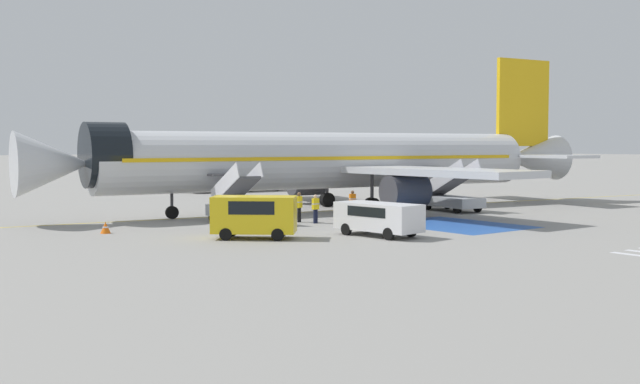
{
  "coord_description": "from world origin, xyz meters",
  "views": [
    {
      "loc": [
        -34.96,
        -42.93,
        4.87
      ],
      "look_at": [
        -3.08,
        -1.96,
        1.54
      ],
      "focal_mm": 42.0,
      "sensor_mm": 36.0,
      "label": 1
    }
  ],
  "objects_px": {
    "boarding_stairs_forward": "(236,208)",
    "ground_crew_1": "(299,205)",
    "traffic_cone_1": "(376,212)",
    "traffic_cone_0": "(106,228)",
    "ground_crew_2": "(316,207)",
    "airliner": "(337,160)",
    "service_van_1": "(254,213)",
    "ground_crew_3": "(393,199)",
    "boarding_stairs_aft": "(452,198)",
    "service_van_0": "(378,216)",
    "ground_crew_0": "(352,201)",
    "fuel_tanker": "(236,173)"
  },
  "relations": [
    {
      "from": "airliner",
      "to": "service_van_0",
      "type": "bearing_deg",
      "value": 157.18
    },
    {
      "from": "traffic_cone_1",
      "to": "service_van_1",
      "type": "bearing_deg",
      "value": -159.69
    },
    {
      "from": "boarding_stairs_forward",
      "to": "ground_crew_1",
      "type": "bearing_deg",
      "value": -20.13
    },
    {
      "from": "ground_crew_0",
      "to": "traffic_cone_0",
      "type": "bearing_deg",
      "value": -172.37
    },
    {
      "from": "ground_crew_2",
      "to": "service_van_0",
      "type": "bearing_deg",
      "value": 81.06
    },
    {
      "from": "fuel_tanker",
      "to": "ground_crew_0",
      "type": "height_order",
      "value": "fuel_tanker"
    },
    {
      "from": "service_van_1",
      "to": "traffic_cone_1",
      "type": "xyz_separation_m",
      "value": [
        12.7,
        4.7,
        -1.01
      ]
    },
    {
      "from": "airliner",
      "to": "ground_crew_2",
      "type": "bearing_deg",
      "value": 140.71
    },
    {
      "from": "airliner",
      "to": "service_van_1",
      "type": "distance_m",
      "value": 17.19
    },
    {
      "from": "boarding_stairs_forward",
      "to": "airliner",
      "type": "bearing_deg",
      "value": 24.68
    },
    {
      "from": "airliner",
      "to": "fuel_tanker",
      "type": "distance_m",
      "value": 23.95
    },
    {
      "from": "ground_crew_1",
      "to": "traffic_cone_1",
      "type": "xyz_separation_m",
      "value": [
        6.07,
        -0.42,
        -0.79
      ]
    },
    {
      "from": "airliner",
      "to": "ground_crew_0",
      "type": "xyz_separation_m",
      "value": [
        -1.93,
        -4.06,
        -2.68
      ]
    },
    {
      "from": "boarding_stairs_forward",
      "to": "ground_crew_3",
      "type": "bearing_deg",
      "value": -2.05
    },
    {
      "from": "service_van_1",
      "to": "ground_crew_1",
      "type": "relative_size",
      "value": 2.38
    },
    {
      "from": "fuel_tanker",
      "to": "service_van_0",
      "type": "height_order",
      "value": "fuel_tanker"
    },
    {
      "from": "service_van_1",
      "to": "ground_crew_0",
      "type": "relative_size",
      "value": 2.56
    },
    {
      "from": "boarding_stairs_forward",
      "to": "service_van_1",
      "type": "distance_m",
      "value": 7.67
    },
    {
      "from": "ground_crew_3",
      "to": "traffic_cone_0",
      "type": "height_order",
      "value": "ground_crew_3"
    },
    {
      "from": "traffic_cone_0",
      "to": "airliner",
      "type": "bearing_deg",
      "value": 9.61
    },
    {
      "from": "boarding_stairs_forward",
      "to": "ground_crew_2",
      "type": "relative_size",
      "value": 3.07
    },
    {
      "from": "service_van_0",
      "to": "service_van_1",
      "type": "xyz_separation_m",
      "value": [
        -5.75,
        3.15,
        0.23
      ]
    },
    {
      "from": "service_van_1",
      "to": "traffic_cone_0",
      "type": "distance_m",
      "value": 8.69
    },
    {
      "from": "service_van_1",
      "to": "ground_crew_2",
      "type": "height_order",
      "value": "service_van_1"
    },
    {
      "from": "airliner",
      "to": "ground_crew_0",
      "type": "height_order",
      "value": "airliner"
    },
    {
      "from": "ground_crew_1",
      "to": "traffic_cone_1",
      "type": "distance_m",
      "value": 6.13
    },
    {
      "from": "ground_crew_0",
      "to": "boarding_stairs_forward",
      "type": "bearing_deg",
      "value": -175.66
    },
    {
      "from": "ground_crew_1",
      "to": "boarding_stairs_forward",
      "type": "bearing_deg",
      "value": -49.22
    },
    {
      "from": "airliner",
      "to": "ground_crew_3",
      "type": "height_order",
      "value": "airliner"
    },
    {
      "from": "boarding_stairs_aft",
      "to": "ground_crew_3",
      "type": "xyz_separation_m",
      "value": [
        -5.5,
        0.37,
        0.11
      ]
    },
    {
      "from": "boarding_stairs_aft",
      "to": "traffic_cone_0",
      "type": "height_order",
      "value": "boarding_stairs_aft"
    },
    {
      "from": "boarding_stairs_forward",
      "to": "ground_crew_0",
      "type": "xyz_separation_m",
      "value": [
        8.59,
        -0.94,
        0.04
      ]
    },
    {
      "from": "ground_crew_1",
      "to": "traffic_cone_1",
      "type": "height_order",
      "value": "ground_crew_1"
    },
    {
      "from": "boarding_stairs_aft",
      "to": "service_van_0",
      "type": "bearing_deg",
      "value": -143.39
    },
    {
      "from": "boarding_stairs_forward",
      "to": "service_van_0",
      "type": "bearing_deg",
      "value": -67.65
    },
    {
      "from": "airliner",
      "to": "service_van_0",
      "type": "xyz_separation_m",
      "value": [
        -7.95,
        -13.26,
        -2.61
      ]
    },
    {
      "from": "traffic_cone_0",
      "to": "boarding_stairs_forward",
      "type": "bearing_deg",
      "value": 0.46
    },
    {
      "from": "traffic_cone_0",
      "to": "ground_crew_2",
      "type": "bearing_deg",
      "value": -13.46
    },
    {
      "from": "airliner",
      "to": "ground_crew_3",
      "type": "relative_size",
      "value": 23.98
    },
    {
      "from": "ground_crew_1",
      "to": "service_van_0",
      "type": "bearing_deg",
      "value": 62.96
    },
    {
      "from": "boarding_stairs_forward",
      "to": "service_van_1",
      "type": "relative_size",
      "value": 1.22
    },
    {
      "from": "boarding_stairs_forward",
      "to": "boarding_stairs_aft",
      "type": "bearing_deg",
      "value": -0.0
    },
    {
      "from": "boarding_stairs_forward",
      "to": "boarding_stairs_aft",
      "type": "relative_size",
      "value": 1.0
    },
    {
      "from": "boarding_stairs_forward",
      "to": "ground_crew_1",
      "type": "xyz_separation_m",
      "value": [
        3.45,
        -1.85,
        0.12
      ]
    },
    {
      "from": "airliner",
      "to": "ground_crew_1",
      "type": "xyz_separation_m",
      "value": [
        -7.07,
        -4.98,
        -2.59
      ]
    },
    {
      "from": "ground_crew_0",
      "to": "ground_crew_1",
      "type": "bearing_deg",
      "value": -159.3
    },
    {
      "from": "fuel_tanker",
      "to": "traffic_cone_0",
      "type": "relative_size",
      "value": 17.46
    },
    {
      "from": "fuel_tanker",
      "to": "service_van_1",
      "type": "xyz_separation_m",
      "value": [
        -19.31,
        -33.32,
        -0.57
      ]
    },
    {
      "from": "airliner",
      "to": "traffic_cone_1",
      "type": "bearing_deg",
      "value": 177.66
    },
    {
      "from": "service_van_0",
      "to": "ground_crew_0",
      "type": "xyz_separation_m",
      "value": [
        6.02,
        9.19,
        -0.07
      ]
    }
  ]
}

